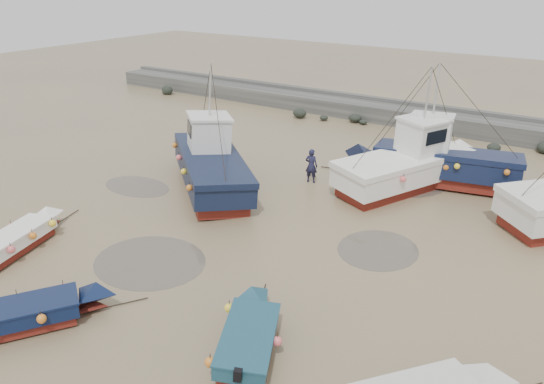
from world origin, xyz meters
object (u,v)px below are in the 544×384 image
(dinghy_0, at_px, (19,236))
(cabin_boat_0, at_px, (208,162))
(person, at_px, (311,182))
(dinghy_2, at_px, (249,332))
(dinghy_1, at_px, (30,311))
(cabin_boat_2, at_px, (434,159))
(cabin_boat_1, at_px, (412,163))

(dinghy_0, relative_size, cabin_boat_0, 0.63)
(cabin_boat_0, relative_size, person, 5.16)
(dinghy_0, xyz_separation_m, dinghy_2, (11.41, 0.15, 0.01))
(dinghy_1, height_order, person, dinghy_1)
(dinghy_0, xyz_separation_m, cabin_boat_2, (11.75, 16.39, 0.78))
(dinghy_1, xyz_separation_m, cabin_boat_0, (-2.99, 12.41, 0.75))
(cabin_boat_0, bearing_deg, dinghy_0, -150.78)
(person, bearing_deg, dinghy_1, 75.95)
(dinghy_0, height_order, dinghy_1, same)
(dinghy_0, bearing_deg, cabin_boat_2, 38.25)
(cabin_boat_0, distance_m, person, 5.60)
(dinghy_1, distance_m, cabin_boat_0, 12.79)
(dinghy_1, bearing_deg, person, 118.21)
(dinghy_2, distance_m, cabin_boat_0, 13.32)
(dinghy_2, distance_m, person, 13.74)
(dinghy_1, bearing_deg, dinghy_0, -176.77)
(cabin_boat_0, height_order, cabin_boat_2, same)
(dinghy_2, xyz_separation_m, person, (-5.11, 12.74, -0.56))
(dinghy_0, relative_size, cabin_boat_2, 0.57)
(cabin_boat_0, bearing_deg, cabin_boat_2, -13.88)
(cabin_boat_2, bearing_deg, cabin_boat_0, 113.44)
(dinghy_0, bearing_deg, dinghy_2, -15.38)
(cabin_boat_0, xyz_separation_m, cabin_boat_1, (8.94, 5.65, 0.02))
(cabin_boat_1, bearing_deg, dinghy_0, -102.21)
(dinghy_1, bearing_deg, cabin_boat_1, 104.75)
(dinghy_1, relative_size, person, 2.92)
(dinghy_0, xyz_separation_m, cabin_boat_0, (2.00, 9.55, 0.75))
(cabin_boat_2, bearing_deg, person, 111.15)
(dinghy_1, xyz_separation_m, cabin_boat_2, (6.75, 19.24, 0.78))
(cabin_boat_1, xyz_separation_m, cabin_boat_2, (0.81, 1.19, 0.01))
(dinghy_2, bearing_deg, cabin_boat_0, 109.09)
(cabin_boat_2, height_order, person, cabin_boat_2)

